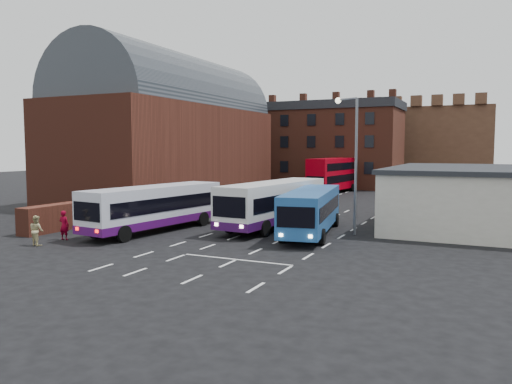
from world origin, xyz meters
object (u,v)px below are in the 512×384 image
at_px(bus_white_outbound, 155,205).
at_px(bus_white_inbound, 274,201).
at_px(bus_red_double, 333,175).
at_px(street_lamp, 352,152).
at_px(pedestrian_red, 64,225).
at_px(pedestrian_beige, 37,230).
at_px(bus_blue, 311,208).

xyz_separation_m(bus_white_outbound, bus_white_inbound, (6.57, 5.04, 0.09)).
bearing_deg(bus_white_inbound, bus_red_double, -77.06).
relative_size(bus_white_inbound, street_lamp, 1.34).
height_order(pedestrian_red, pedestrian_beige, pedestrian_red).
height_order(bus_white_outbound, street_lamp, street_lamp).
bearing_deg(bus_red_double, bus_blue, 109.09).
distance_m(bus_blue, pedestrian_red, 15.43).
relative_size(bus_white_outbound, street_lamp, 1.28).
bearing_deg(bus_white_outbound, bus_red_double, 92.87).
height_order(bus_white_outbound, bus_white_inbound, bus_white_inbound).
relative_size(bus_white_outbound, pedestrian_red, 6.32).
bearing_deg(pedestrian_red, pedestrian_beige, 81.61).
bearing_deg(bus_red_double, pedestrian_beige, 87.13).
xyz_separation_m(bus_blue, street_lamp, (2.32, 1.18, 3.66)).
height_order(bus_white_inbound, bus_blue, bus_white_inbound).
distance_m(bus_white_outbound, bus_white_inbound, 8.28).
bearing_deg(bus_white_inbound, pedestrian_beige, 55.93).
height_order(bus_blue, pedestrian_beige, bus_blue).
bearing_deg(bus_white_inbound, bus_white_outbound, 42.46).
bearing_deg(bus_white_inbound, street_lamp, 178.56).
bearing_deg(bus_blue, bus_white_inbound, -37.78).
bearing_deg(bus_blue, bus_white_outbound, 8.52).
bearing_deg(pedestrian_beige, bus_white_inbound, -117.86).
xyz_separation_m(bus_white_outbound, pedestrian_red, (-3.10, -4.98, -0.90)).
bearing_deg(bus_blue, pedestrian_beige, 28.42).
relative_size(bus_white_inbound, bus_blue, 1.10).
relative_size(pedestrian_red, pedestrian_beige, 1.03).
distance_m(bus_blue, street_lamp, 4.49).
distance_m(bus_blue, bus_red_double, 30.79).
bearing_deg(bus_white_inbound, bus_blue, 156.63).
relative_size(bus_red_double, pedestrian_red, 6.15).
bearing_deg(pedestrian_beige, pedestrian_red, -80.79).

